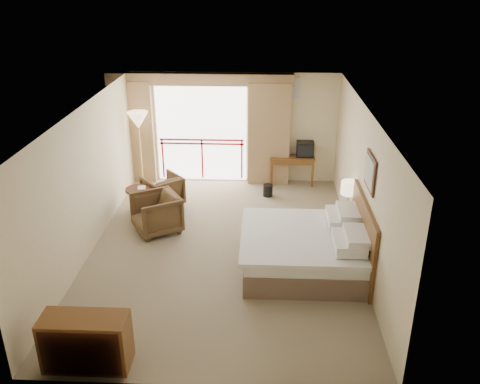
{
  "coord_description": "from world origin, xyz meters",
  "views": [
    {
      "loc": [
        0.7,
        -8.42,
        4.9
      ],
      "look_at": [
        0.29,
        0.4,
        1.01
      ],
      "focal_mm": 38.0,
      "sensor_mm": 36.0,
      "label": 1
    }
  ],
  "objects_px": {
    "desk": "(292,161)",
    "floor_lamp": "(138,123)",
    "bed": "(306,249)",
    "wastebasket": "(268,190)",
    "dresser": "(86,342)",
    "tv": "(305,149)",
    "side_table": "(138,197)",
    "armchair_near": "(158,231)",
    "table_lamp": "(349,188)",
    "armchair_far": "(163,205)",
    "nightstand": "(346,223)"
  },
  "relations": [
    {
      "from": "floor_lamp",
      "to": "dresser",
      "type": "relative_size",
      "value": 1.66
    },
    {
      "from": "armchair_far",
      "to": "side_table",
      "type": "xyz_separation_m",
      "value": [
        -0.43,
        -0.48,
        0.41
      ]
    },
    {
      "from": "bed",
      "to": "floor_lamp",
      "type": "bearing_deg",
      "value": 137.04
    },
    {
      "from": "table_lamp",
      "to": "side_table",
      "type": "relative_size",
      "value": 0.95
    },
    {
      "from": "table_lamp",
      "to": "desk",
      "type": "height_order",
      "value": "table_lamp"
    },
    {
      "from": "tv",
      "to": "wastebasket",
      "type": "bearing_deg",
      "value": -122.38
    },
    {
      "from": "tv",
      "to": "dresser",
      "type": "xyz_separation_m",
      "value": [
        -3.32,
        -6.53,
        -0.51
      ]
    },
    {
      "from": "armchair_far",
      "to": "nightstand",
      "type": "bearing_deg",
      "value": 121.53
    },
    {
      "from": "table_lamp",
      "to": "armchair_far",
      "type": "distance_m",
      "value": 4.22
    },
    {
      "from": "table_lamp",
      "to": "side_table",
      "type": "height_order",
      "value": "table_lamp"
    },
    {
      "from": "table_lamp",
      "to": "dresser",
      "type": "bearing_deg",
      "value": -135.72
    },
    {
      "from": "wastebasket",
      "to": "side_table",
      "type": "height_order",
      "value": "side_table"
    },
    {
      "from": "side_table",
      "to": "table_lamp",
      "type": "bearing_deg",
      "value": -9.48
    },
    {
      "from": "nightstand",
      "to": "armchair_far",
      "type": "xyz_separation_m",
      "value": [
        -3.92,
        1.25,
        -0.28
      ]
    },
    {
      "from": "armchair_far",
      "to": "dresser",
      "type": "height_order",
      "value": "dresser"
    },
    {
      "from": "wastebasket",
      "to": "armchair_near",
      "type": "relative_size",
      "value": 0.33
    },
    {
      "from": "side_table",
      "to": "floor_lamp",
      "type": "height_order",
      "value": "floor_lamp"
    },
    {
      "from": "wastebasket",
      "to": "dresser",
      "type": "xyz_separation_m",
      "value": [
        -2.43,
        -5.69,
        0.24
      ]
    },
    {
      "from": "side_table",
      "to": "bed",
      "type": "bearing_deg",
      "value": -30.41
    },
    {
      "from": "table_lamp",
      "to": "armchair_far",
      "type": "xyz_separation_m",
      "value": [
        -3.92,
        1.2,
        -1.0
      ]
    },
    {
      "from": "bed",
      "to": "side_table",
      "type": "bearing_deg",
      "value": 149.59
    },
    {
      "from": "dresser",
      "to": "wastebasket",
      "type": "bearing_deg",
      "value": 69.34
    },
    {
      "from": "armchair_far",
      "to": "armchair_near",
      "type": "bearing_deg",
      "value": 54.51
    },
    {
      "from": "bed",
      "to": "armchair_far",
      "type": "height_order",
      "value": "bed"
    },
    {
      "from": "nightstand",
      "to": "side_table",
      "type": "distance_m",
      "value": 4.42
    },
    {
      "from": "wastebasket",
      "to": "armchair_near",
      "type": "height_order",
      "value": "armchair_near"
    },
    {
      "from": "table_lamp",
      "to": "wastebasket",
      "type": "xyz_separation_m",
      "value": [
        -1.55,
        1.81,
        -0.86
      ]
    },
    {
      "from": "desk",
      "to": "armchair_far",
      "type": "bearing_deg",
      "value": -149.11
    },
    {
      "from": "bed",
      "to": "wastebasket",
      "type": "height_order",
      "value": "bed"
    },
    {
      "from": "floor_lamp",
      "to": "dresser",
      "type": "distance_m",
      "value": 6.17
    },
    {
      "from": "tv",
      "to": "wastebasket",
      "type": "relative_size",
      "value": 1.46
    },
    {
      "from": "table_lamp",
      "to": "floor_lamp",
      "type": "xyz_separation_m",
      "value": [
        -4.58,
        2.13,
        0.63
      ]
    },
    {
      "from": "wastebasket",
      "to": "dresser",
      "type": "relative_size",
      "value": 0.25
    },
    {
      "from": "table_lamp",
      "to": "tv",
      "type": "height_order",
      "value": "table_lamp"
    },
    {
      "from": "bed",
      "to": "armchair_far",
      "type": "bearing_deg",
      "value": 140.35
    },
    {
      "from": "side_table",
      "to": "floor_lamp",
      "type": "distance_m",
      "value": 1.88
    },
    {
      "from": "armchair_far",
      "to": "side_table",
      "type": "bearing_deg",
      "value": 7.45
    },
    {
      "from": "desk",
      "to": "armchair_near",
      "type": "bearing_deg",
      "value": -132.04
    },
    {
      "from": "wastebasket",
      "to": "dresser",
      "type": "height_order",
      "value": "dresser"
    },
    {
      "from": "tv",
      "to": "dresser",
      "type": "distance_m",
      "value": 7.35
    },
    {
      "from": "armchair_near",
      "to": "dresser",
      "type": "bearing_deg",
      "value": -33.21
    },
    {
      "from": "tv",
      "to": "side_table",
      "type": "distance_m",
      "value": 4.19
    },
    {
      "from": "desk",
      "to": "floor_lamp",
      "type": "relative_size",
      "value": 0.57
    },
    {
      "from": "table_lamp",
      "to": "nightstand",
      "type": "bearing_deg",
      "value": -90.0
    },
    {
      "from": "desk",
      "to": "floor_lamp",
      "type": "xyz_separation_m",
      "value": [
        -3.62,
        -0.58,
        1.08
      ]
    },
    {
      "from": "desk",
      "to": "tv",
      "type": "height_order",
      "value": "tv"
    },
    {
      "from": "table_lamp",
      "to": "floor_lamp",
      "type": "relative_size",
      "value": 0.3
    },
    {
      "from": "wastebasket",
      "to": "dresser",
      "type": "distance_m",
      "value": 6.19
    },
    {
      "from": "desk",
      "to": "tv",
      "type": "relative_size",
      "value": 2.61
    },
    {
      "from": "bed",
      "to": "desk",
      "type": "relative_size",
      "value": 1.97
    }
  ]
}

